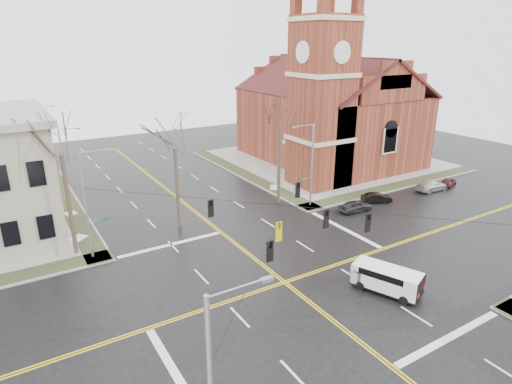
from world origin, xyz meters
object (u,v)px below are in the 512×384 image
parked_car_b (377,198)px  parked_car_d (448,182)px  cargo_van (384,277)px  tree_ne (280,120)px  signal_pole_ne (311,163)px  parked_car_c (432,185)px  tree_nw_near (174,143)px  streetlight_north_b (43,131)px  church (328,105)px  streetlight_north_a (64,161)px  tree_nw_far (60,148)px  parked_car_a (355,206)px  signal_pole_nw (88,202)px

parked_car_b → parked_car_d: bearing=-68.3°
cargo_van → tree_ne: size_ratio=0.40×
signal_pole_ne → parked_car_b: 9.00m
cargo_van → parked_car_c: cargo_van is taller
parked_car_b → tree_nw_near: size_ratio=0.29×
streetlight_north_b → tree_nw_near: 35.39m
streetlight_north_b → cargo_van: 55.16m
signal_pole_ne → tree_nw_near: bearing=171.2°
church → streetlight_north_a: bearing=174.8°
tree_nw_far → tree_ne: bearing=3.1°
tree_nw_far → tree_nw_near: size_ratio=1.11×
streetlight_north_a → streetlight_north_b: size_ratio=1.00×
parked_car_d → tree_ne: (-21.61, 6.08, 8.83)m
streetlight_north_a → signal_pole_ne: bearing=-36.9°
streetlight_north_a → parked_car_d: size_ratio=2.47×
signal_pole_ne → streetlight_north_a: 27.48m
streetlight_north_a → parked_car_a: 32.59m
parked_car_a → parked_car_b: 4.07m
church → streetlight_north_b: (-35.42, 23.22, -3.97)m
parked_car_d → tree_ne: size_ratio=0.25×
parked_car_a → signal_pole_nw: bearing=86.4°
signal_pole_ne → parked_car_a: size_ratio=2.45×
parked_car_a → parked_car_b: size_ratio=1.09×
parked_car_b → streetlight_north_a: bearing=80.3°
church → signal_pole_ne: size_ratio=3.06×
cargo_van → parked_car_d: 28.19m
parked_car_c → parked_car_d: bearing=-87.1°
parked_car_c → tree_nw_near: 31.71m
signal_pole_ne → parked_car_d: signal_pole_ne is taller
streetlight_north_b → cargo_van: size_ratio=1.54×
streetlight_north_b → parked_car_c: (37.98, -40.05, -3.83)m
streetlight_north_b → parked_car_b: size_ratio=2.38×
streetlight_north_a → tree_nw_far: 15.94m
church → tree_nw_far: church is taller
church → parked_car_a: size_ratio=7.49×
cargo_van → parked_car_c: 25.24m
signal_pole_nw → parked_car_a: signal_pole_nw is taller
streetlight_north_b → tree_nw_near: tree_nw_near is taller
parked_car_a → tree_nw_far: bearing=83.8°
signal_pole_ne → tree_nw_far: size_ratio=0.70×
signal_pole_ne → parked_car_b: size_ratio=2.68×
signal_pole_ne → signal_pole_nw: bearing=180.0°
streetlight_north_a → streetlight_north_b: 20.00m
streetlight_north_a → parked_car_c: (37.98, -20.05, -3.83)m
streetlight_north_b → tree_ne: tree_ne is taller
streetlight_north_a → cargo_van: size_ratio=1.54×
streetlight_north_b → parked_car_b: 49.30m
parked_car_c → tree_ne: (-18.29, 6.14, 8.74)m
cargo_van → parked_car_b: cargo_van is taller
parked_car_c → streetlight_north_a: bearing=64.0°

